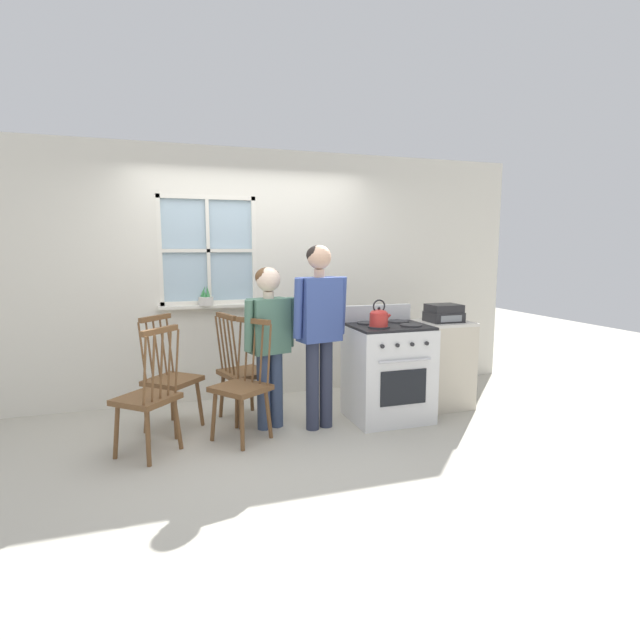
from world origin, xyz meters
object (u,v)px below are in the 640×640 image
chair_center_cluster (148,398)px  side_counter (441,364)px  chair_near_wall (243,387)px  chair_near_stove (242,373)px  stove (388,371)px  stereo (444,313)px  chair_by_window (171,380)px  kettle (379,317)px  potted_plant (206,299)px  person_elderly_left (269,331)px  person_teen_center (319,318)px

chair_center_cluster → side_counter: (2.89, 0.37, -0.02)m
chair_near_wall → chair_center_cluster: 0.77m
chair_center_cluster → chair_near_stove: same height
chair_center_cluster → stove: 2.20m
chair_center_cluster → stereo: 2.96m
chair_by_window → chair_near_stove: (0.66, 0.05, 0.00)m
chair_center_cluster → side_counter: size_ratio=1.16×
chair_near_wall → kettle: kettle is taller
chair_by_window → potted_plant: size_ratio=4.97×
stove → kettle: size_ratio=4.39×
person_elderly_left → kettle: 1.01m
kettle → side_counter: 1.08m
stereo → potted_plant: bearing=157.8°
kettle → chair_near_stove: bearing=155.6°
chair_center_cluster → stereo: bearing=139.1°
person_teen_center → chair_center_cluster: bearing=173.6°
kettle → stereo: (0.86, 0.29, -0.04)m
side_counter → person_elderly_left: bearing=-177.7°
chair_near_wall → potted_plant: bearing=152.7°
kettle → side_counter: bearing=19.8°
chair_by_window → stove: 2.04m
stove → side_counter: bearing=14.4°
chair_near_wall → side_counter: (2.12, 0.27, -0.02)m
side_counter → person_teen_center: bearing=-171.0°
chair_center_cluster → stove: bearing=137.2°
kettle → stereo: bearing=18.5°
chair_center_cluster → side_counter: chair_center_cluster is taller
person_teen_center → kettle: person_teen_center is taller
kettle → side_counter: kettle is taller
stove → person_elderly_left: bearing=174.7°
chair_center_cluster → person_teen_center: person_teen_center is taller
chair_near_stove → chair_center_cluster: bearing=108.9°
chair_center_cluster → kettle: size_ratio=4.24×
chair_near_stove → stereo: stereo is taller
chair_center_cluster → person_teen_center: 1.59m
chair_near_wall → person_teen_center: (0.71, 0.04, 0.56)m
side_counter → chair_near_wall: bearing=-172.8°
chair_by_window → side_counter: 2.71m
person_elderly_left → person_teen_center: (0.43, -0.15, 0.11)m
person_teen_center → potted_plant: size_ratio=7.96×
chair_by_window → chair_near_wall: bearing=-85.3°
chair_near_wall → side_counter: bearing=61.5°
chair_by_window → person_teen_center: 1.46m
person_teen_center → potted_plant: (-0.89, 1.14, 0.09)m
chair_center_cluster → chair_near_stove: bearing=167.5°
person_elderly_left → chair_by_window: bearing=149.5°
chair_by_window → person_teen_center: person_teen_center is taller
chair_center_cluster → chair_near_stove: (0.84, 0.59, 0.00)m
chair_by_window → side_counter: size_ratio=1.16×
kettle → stove: bearing=38.5°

